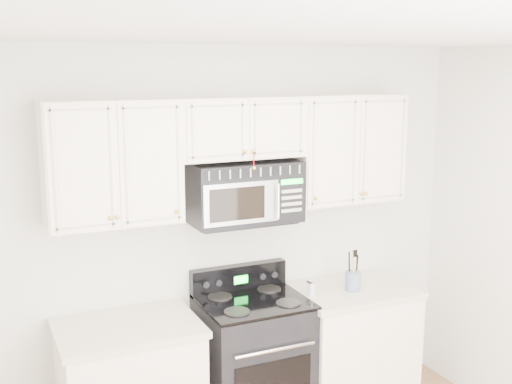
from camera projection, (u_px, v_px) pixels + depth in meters
room at (377, 331)px, 2.87m from camera, size 3.51×3.51×2.61m
base_cabinet_right at (348, 352)px, 4.64m from camera, size 0.86×0.65×0.92m
range at (253, 363)px, 4.34m from camera, size 0.70×0.64×1.10m
upper_cabinets at (238, 149)px, 4.16m from camera, size 2.44×0.37×0.75m
microwave at (244, 192)px, 4.21m from camera, size 0.72×0.41×0.40m
utensil_crock at (353, 280)px, 4.47m from camera, size 0.11×0.11×0.29m
shaker_salt at (310, 287)px, 4.40m from camera, size 0.04×0.04×0.10m
shaker_pepper at (312, 288)px, 4.38m from camera, size 0.04×0.04×0.10m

